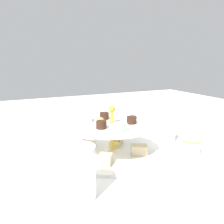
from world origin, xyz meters
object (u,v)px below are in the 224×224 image
teacup_with_saucer (191,147)px  butter_knife_left (25,151)px  tiered_serving_stand (112,141)px  water_glass_short_left (167,131)px  water_glass_mid_back (111,121)px  water_glass_tall_right (80,172)px  butter_knife_right (202,189)px

teacup_with_saucer → butter_knife_left: (0.25, 0.48, -0.02)m
tiered_serving_stand → water_glass_short_left: bearing=-82.0°
tiered_serving_stand → water_glass_mid_back: bearing=-24.7°
water_glass_tall_right → teacup_with_saucer: (0.08, -0.39, -0.04)m
water_glass_short_left → water_glass_mid_back: (0.16, 0.15, 0.02)m
tiered_serving_stand → water_glass_mid_back: (0.20, -0.09, 0.01)m
butter_knife_right → water_glass_tall_right: bearing=145.2°
water_glass_short_left → butter_knife_left: (0.12, 0.48, -0.04)m
butter_knife_left → water_glass_mid_back: bearing=125.2°
teacup_with_saucer → butter_knife_right: 0.21m
tiered_serving_stand → teacup_with_saucer: 0.25m
water_glass_short_left → teacup_with_saucer: 0.13m
butter_knife_left → water_glass_short_left: bearing=104.0°
tiered_serving_stand → water_glass_tall_right: bearing=138.2°
water_glass_short_left → butter_knife_right: bearing=156.4°
water_glass_tall_right → butter_knife_left: 0.35m
butter_knife_left → water_glass_mid_back: size_ratio=1.56×
teacup_with_saucer → water_glass_tall_right: bearing=101.6°
tiered_serving_stand → teacup_with_saucer: (-0.10, -0.23, -0.02)m
teacup_with_saucer → tiered_serving_stand: bearing=67.0°
tiered_serving_stand → butter_knife_left: tiered_serving_stand is taller
water_glass_tall_right → butter_knife_right: 0.29m
butter_knife_right → water_glass_mid_back: 0.47m
water_glass_short_left → water_glass_mid_back: water_glass_mid_back is taller
tiered_serving_stand → butter_knife_left: size_ratio=1.71×
tiered_serving_stand → butter_knife_left: bearing=58.0°
water_glass_tall_right → water_glass_short_left: 0.45m
tiered_serving_stand → water_glass_tall_right: size_ratio=2.43×
teacup_with_saucer → water_glass_mid_back: 0.33m
tiered_serving_stand → water_glass_short_left: 0.24m
butter_knife_left → butter_knife_right: (-0.42, -0.35, 0.00)m
tiered_serving_stand → water_glass_tall_right: tiered_serving_stand is taller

